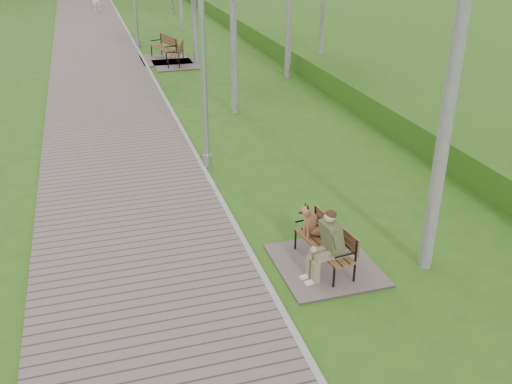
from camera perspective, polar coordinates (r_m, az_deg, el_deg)
ground at (r=9.13m, az=0.37°, el=-7.98°), size 120.00×120.00×0.00m
walkway at (r=29.20m, az=-16.08°, el=14.77°), size 3.50×67.00×0.04m
kerb at (r=29.28m, az=-12.56°, el=15.18°), size 0.10×67.00×0.05m
embankment at (r=31.17m, az=11.11°, el=15.87°), size 14.00×70.00×1.60m
bench_main at (r=9.08m, az=6.66°, el=-5.58°), size 1.56×1.73×1.36m
bench_second at (r=22.49m, az=-8.00°, el=12.94°), size 1.75×1.95×1.08m
bench_third at (r=23.40m, az=-9.17°, el=13.39°), size 1.87×2.08×1.15m
lamp_post_near at (r=12.16m, az=-5.29°, el=13.10°), size 0.20×0.20×5.21m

